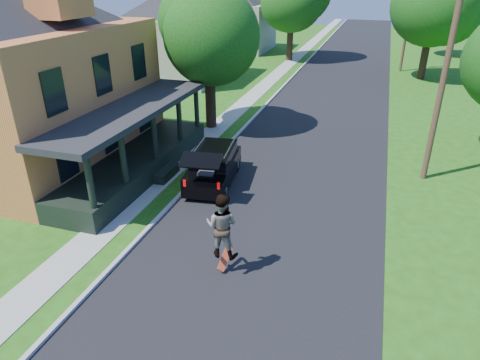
% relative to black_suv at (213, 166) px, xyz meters
% --- Properties ---
extents(ground, '(140.00, 140.00, 0.00)m').
position_rel_black_suv_xyz_m(ground, '(3.20, -6.21, -0.78)').
color(ground, '#275410').
rests_on(ground, ground).
extents(street, '(8.00, 120.00, 0.02)m').
position_rel_black_suv_xyz_m(street, '(3.20, 13.79, -0.78)').
color(street, black).
rests_on(street, ground).
extents(curb, '(0.15, 120.00, 0.12)m').
position_rel_black_suv_xyz_m(curb, '(-0.85, 13.79, -0.78)').
color(curb, '#AEAFA9').
rests_on(curb, ground).
extents(sidewalk, '(1.30, 120.00, 0.03)m').
position_rel_black_suv_xyz_m(sidewalk, '(-2.40, 13.79, -0.78)').
color(sidewalk, gray).
rests_on(sidewalk, ground).
extents(front_walk, '(6.50, 1.20, 0.03)m').
position_rel_black_suv_xyz_m(front_walk, '(-6.30, -0.21, -0.78)').
color(front_walk, gray).
rests_on(front_walk, ground).
extents(main_house, '(15.56, 15.56, 10.10)m').
position_rel_black_suv_xyz_m(main_house, '(-9.60, -0.22, 4.14)').
color(main_house, '#E98544').
rests_on(main_house, ground).
extents(neighbor_house_mid, '(12.78, 12.78, 8.30)m').
position_rel_black_suv_xyz_m(neighbor_house_mid, '(-10.30, 17.79, 3.41)').
color(neighbor_house_mid, '#A29D8F').
rests_on(neighbor_house_mid, ground).
extents(neighbor_house_far, '(12.78, 12.78, 8.30)m').
position_rel_black_suv_xyz_m(neighbor_house_far, '(-10.30, 33.79, 3.41)').
color(neighbor_house_far, '#A29D8F').
rests_on(neighbor_house_far, ground).
extents(black_suv, '(2.22, 4.58, 2.05)m').
position_rel_black_suv_xyz_m(black_suv, '(0.00, 0.00, 0.00)').
color(black_suv, black).
rests_on(black_suv, ground).
extents(skateboarder, '(0.99, 0.77, 2.02)m').
position_rel_black_suv_xyz_m(skateboarder, '(2.47, -5.70, 0.87)').
color(skateboarder, black).
rests_on(skateboarder, ground).
extents(skateboard, '(0.27, 0.83, 0.62)m').
position_rel_black_suv_xyz_m(skateboard, '(2.49, -5.51, -0.40)').
color(skateboard, '#BB3010').
rests_on(skateboard, ground).
extents(tree_left_mid, '(6.10, 6.33, 8.37)m').
position_rel_black_suv_xyz_m(tree_left_mid, '(-2.83, 6.95, 4.86)').
color(tree_left_mid, black).
rests_on(tree_left_mid, ground).
extents(tree_right_mid, '(7.61, 7.75, 9.66)m').
position_rel_black_suv_xyz_m(tree_right_mid, '(9.70, 24.24, 5.38)').
color(tree_right_mid, black).
rests_on(tree_right_mid, ground).
extents(tree_right_far, '(6.78, 6.41, 8.22)m').
position_rel_black_suv_xyz_m(tree_right_far, '(13.05, 36.19, 4.67)').
color(tree_right_far, black).
rests_on(tree_right_far, ground).
extents(utility_pole_near, '(1.49, 0.62, 9.34)m').
position_rel_black_suv_xyz_m(utility_pole_near, '(8.74, 3.26, 4.02)').
color(utility_pole_near, '#513325').
rests_on(utility_pole_near, ground).
extents(utility_pole_far, '(1.53, 0.25, 7.57)m').
position_rel_black_suv_xyz_m(utility_pole_far, '(8.10, 26.97, 3.13)').
color(utility_pole_far, '#513325').
rests_on(utility_pole_far, ground).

